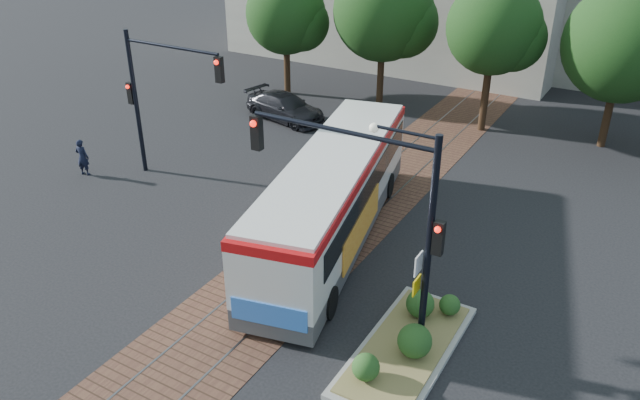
{
  "coord_description": "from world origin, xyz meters",
  "views": [
    {
      "loc": [
        9.33,
        -13.23,
        11.33
      ],
      "look_at": [
        -0.06,
        2.77,
        1.6
      ],
      "focal_mm": 35.0,
      "sensor_mm": 36.0,
      "label": 1
    }
  ],
  "objects_px": {
    "traffic_island": "(408,341)",
    "parked_car": "(285,107)",
    "signal_pole_left": "(154,87)",
    "officer": "(82,157)",
    "signal_pole_main": "(384,204)",
    "city_bus": "(334,193)"
  },
  "relations": [
    {
      "from": "officer",
      "to": "city_bus",
      "type": "bearing_deg",
      "value": 170.82
    },
    {
      "from": "officer",
      "to": "traffic_island",
      "type": "bearing_deg",
      "value": 155.37
    },
    {
      "from": "signal_pole_main",
      "to": "officer",
      "type": "xyz_separation_m",
      "value": [
        -15.25,
        3.19,
        -3.36
      ]
    },
    {
      "from": "city_bus",
      "to": "officer",
      "type": "bearing_deg",
      "value": 171.39
    },
    {
      "from": "parked_car",
      "to": "signal_pole_left",
      "type": "bearing_deg",
      "value": -172.47
    },
    {
      "from": "city_bus",
      "to": "signal_pole_main",
      "type": "height_order",
      "value": "signal_pole_main"
    },
    {
      "from": "signal_pole_main",
      "to": "parked_car",
      "type": "xyz_separation_m",
      "value": [
        -11.58,
        13.09,
        -3.48
      ]
    },
    {
      "from": "city_bus",
      "to": "parked_car",
      "type": "distance_m",
      "value": 12.12
    },
    {
      "from": "traffic_island",
      "to": "signal_pole_left",
      "type": "relative_size",
      "value": 0.87
    },
    {
      "from": "city_bus",
      "to": "officer",
      "type": "height_order",
      "value": "city_bus"
    },
    {
      "from": "traffic_island",
      "to": "officer",
      "type": "xyz_separation_m",
      "value": [
        -16.21,
        3.28,
        0.46
      ]
    },
    {
      "from": "officer",
      "to": "parked_car",
      "type": "bearing_deg",
      "value": -123.52
    },
    {
      "from": "traffic_island",
      "to": "signal_pole_main",
      "type": "xyz_separation_m",
      "value": [
        -0.96,
        0.09,
        3.83
      ]
    },
    {
      "from": "signal_pole_left",
      "to": "officer",
      "type": "xyz_separation_m",
      "value": [
        -3.02,
        -1.61,
        -3.07
      ]
    },
    {
      "from": "city_bus",
      "to": "officer",
      "type": "xyz_separation_m",
      "value": [
        -11.61,
        -0.81,
        -0.96
      ]
    },
    {
      "from": "traffic_island",
      "to": "parked_car",
      "type": "bearing_deg",
      "value": 133.56
    },
    {
      "from": "signal_pole_left",
      "to": "parked_car",
      "type": "bearing_deg",
      "value": 85.51
    },
    {
      "from": "city_bus",
      "to": "officer",
      "type": "distance_m",
      "value": 11.68
    },
    {
      "from": "signal_pole_left",
      "to": "parked_car",
      "type": "xyz_separation_m",
      "value": [
        0.65,
        8.29,
        -3.19
      ]
    },
    {
      "from": "signal_pole_main",
      "to": "parked_car",
      "type": "distance_m",
      "value": 17.82
    },
    {
      "from": "city_bus",
      "to": "signal_pole_left",
      "type": "distance_m",
      "value": 8.89
    },
    {
      "from": "traffic_island",
      "to": "officer",
      "type": "distance_m",
      "value": 16.54
    }
  ]
}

